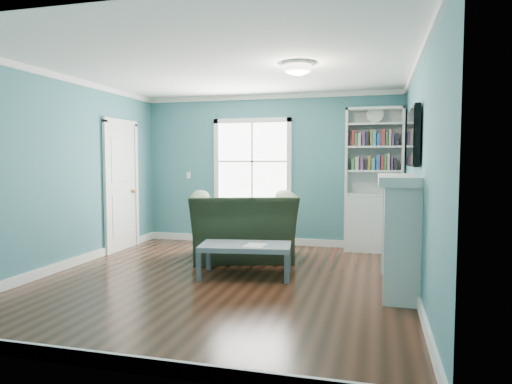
# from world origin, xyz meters

# --- Properties ---
(floor) EXTENTS (5.00, 5.00, 0.00)m
(floor) POSITION_xyz_m (0.00, 0.00, 0.00)
(floor) COLOR black
(floor) RESTS_ON ground
(room_walls) EXTENTS (5.00, 5.00, 5.00)m
(room_walls) POSITION_xyz_m (0.00, 0.00, 1.58)
(room_walls) COLOR #3C757D
(room_walls) RESTS_ON ground
(trim) EXTENTS (4.50, 5.00, 2.60)m
(trim) POSITION_xyz_m (0.00, 0.00, 1.24)
(trim) COLOR white
(trim) RESTS_ON ground
(window) EXTENTS (1.40, 0.06, 1.50)m
(window) POSITION_xyz_m (-0.30, 2.49, 1.45)
(window) COLOR white
(window) RESTS_ON room_walls
(bookshelf) EXTENTS (0.90, 0.35, 2.31)m
(bookshelf) POSITION_xyz_m (1.77, 2.30, 0.92)
(bookshelf) COLOR silver
(bookshelf) RESTS_ON ground
(fireplace) EXTENTS (0.44, 1.58, 1.30)m
(fireplace) POSITION_xyz_m (2.08, 0.20, 0.64)
(fireplace) COLOR black
(fireplace) RESTS_ON ground
(tv) EXTENTS (0.06, 1.10, 0.65)m
(tv) POSITION_xyz_m (2.20, 0.20, 1.72)
(tv) COLOR black
(tv) RESTS_ON fireplace
(door) EXTENTS (0.12, 0.98, 2.17)m
(door) POSITION_xyz_m (-2.22, 1.40, 1.07)
(door) COLOR silver
(door) RESTS_ON ground
(ceiling_fixture) EXTENTS (0.38, 0.38, 0.15)m
(ceiling_fixture) POSITION_xyz_m (0.90, 0.10, 2.55)
(ceiling_fixture) COLOR white
(ceiling_fixture) RESTS_ON room_walls
(light_switch) EXTENTS (0.08, 0.01, 0.12)m
(light_switch) POSITION_xyz_m (-1.50, 2.48, 1.20)
(light_switch) COLOR white
(light_switch) RESTS_ON room_walls
(recliner) EXTENTS (1.74, 1.40, 1.32)m
(recliner) POSITION_xyz_m (-0.10, 1.23, 0.66)
(recliner) COLOR #202D1C
(recliner) RESTS_ON ground
(coffee_table) EXTENTS (1.21, 0.78, 0.41)m
(coffee_table) POSITION_xyz_m (0.22, 0.24, 0.36)
(coffee_table) COLOR #505860
(coffee_table) RESTS_ON ground
(paper_sheet) EXTENTS (0.25, 0.32, 0.00)m
(paper_sheet) POSITION_xyz_m (0.36, 0.18, 0.41)
(paper_sheet) COLOR white
(paper_sheet) RESTS_ON coffee_table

